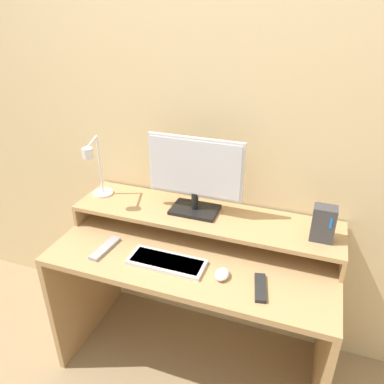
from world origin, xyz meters
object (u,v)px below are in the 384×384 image
Objects in this scene: remote_secondary at (260,288)px; router_dock at (323,224)px; remote_control at (105,248)px; keyboard at (167,262)px; mouse at (222,274)px; desk_lamp at (97,172)px; monitor at (195,174)px.

router_dock is at bearing 53.34° from remote_secondary.
router_dock is 0.83× the size of remote_control.
mouse is (0.27, -0.01, 0.01)m from keyboard.
desk_lamp is at bearing -179.29° from router_dock.
mouse is (0.76, -0.25, -0.27)m from desk_lamp.
mouse is at bearing -0.43° from remote_control.
router_dock is 1.04m from remote_control.
desk_lamp is 2.05× the size of router_dock.
mouse is at bearing -18.37° from desk_lamp.
remote_control is (-0.98, -0.26, -0.20)m from router_dock.
remote_control is (0.17, -0.25, -0.28)m from desk_lamp.
keyboard is 0.27m from mouse.
keyboard reaches higher than remote_secondary.
remote_control is (-0.36, -0.31, -0.32)m from monitor.
desk_lamp is at bearing 161.63° from mouse.
keyboard is (-0.65, -0.26, -0.19)m from router_dock.
router_dock is 0.46× the size of keyboard.
remote_secondary is (0.17, -0.02, -0.01)m from mouse.
desk_lamp is at bearing 124.08° from remote_control.
router_dock is at bearing -4.32° from monitor.
monitor is at bearing 6.65° from desk_lamp.
remote_control is 1.14× the size of remote_secondary.
desk_lamp is at bearing -173.35° from monitor.
remote_secondary is (0.94, -0.27, -0.28)m from desk_lamp.
remote_control is at bearing 179.57° from mouse.
desk_lamp is 1.71× the size of remote_control.
remote_secondary is (0.41, -0.33, -0.32)m from monitor.
monitor is 0.64m from router_dock.
remote_control is (-0.33, -0.00, -0.00)m from keyboard.
mouse reaches higher than remote_control.
keyboard is at bearing 178.91° from mouse.
desk_lamp is at bearing 153.40° from keyboard.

